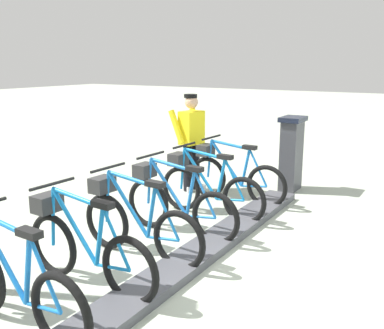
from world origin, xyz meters
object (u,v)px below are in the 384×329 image
bike_docked_4 (83,246)px  bike_docked_5 (11,280)px  bike_docked_3 (135,221)px  worker_near_rack (191,139)px  bike_docked_0 (232,175)px  bike_docked_2 (175,202)px  bike_docked_1 (207,187)px  payment_kiosk (291,152)px

bike_docked_4 → bike_docked_5: size_ratio=1.00×
bike_docked_3 → worker_near_rack: (0.88, -2.64, 0.48)m
bike_docked_0 → bike_docked_2: size_ratio=1.00×
bike_docked_3 → worker_near_rack: 2.83m
bike_docked_4 → bike_docked_1: bearing=-90.0°
bike_docked_2 → bike_docked_3: bearing=90.0°
bike_docked_4 → bike_docked_0: bearing=-90.0°
bike_docked_1 → payment_kiosk: bearing=-106.4°
bike_docked_0 → bike_docked_4: size_ratio=1.00×
bike_docked_1 → bike_docked_4: 2.45m
bike_docked_1 → worker_near_rack: 1.42m
bike_docked_2 → bike_docked_4: bearing=90.0°
payment_kiosk → bike_docked_3: 3.63m
bike_docked_5 → payment_kiosk: bearing=-96.3°
bike_docked_1 → bike_docked_0: bearing=-90.0°
bike_docked_4 → worker_near_rack: 3.60m
bike_docked_2 → payment_kiosk: bearing=-101.7°
bike_docked_0 → bike_docked_2: (0.00, 1.64, 0.00)m
bike_docked_3 → bike_docked_5: 1.64m
payment_kiosk → bike_docked_4: payment_kiosk is taller
payment_kiosk → bike_docked_1: size_ratio=0.74×
worker_near_rack → bike_docked_1: bearing=131.1°
bike_docked_3 → bike_docked_1: bearing=-90.0°
bike_docked_5 → bike_docked_4: bearing=-90.0°
bike_docked_2 → bike_docked_5: 2.45m
bike_docked_4 → bike_docked_5: 0.82m
bike_docked_0 → worker_near_rack: bearing=-12.2°
bike_docked_1 → bike_docked_2: same height
bike_docked_5 → worker_near_rack: size_ratio=1.04×
bike_docked_5 → worker_near_rack: 4.39m
bike_docked_1 → bike_docked_2: (0.00, 0.82, 0.00)m
worker_near_rack → bike_docked_0: bearing=167.8°
bike_docked_0 → bike_docked_1: bearing=90.0°
bike_docked_3 → bike_docked_5: bearing=90.0°
bike_docked_2 → bike_docked_4: 1.64m
bike_docked_0 → bike_docked_2: 1.64m
payment_kiosk → worker_near_rack: size_ratio=0.77×
payment_kiosk → worker_near_rack: worker_near_rack is taller
bike_docked_0 → worker_near_rack: size_ratio=1.04×
bike_docked_0 → bike_docked_3: size_ratio=1.00×
bike_docked_3 → payment_kiosk: bearing=-99.1°
bike_docked_1 → bike_docked_5: 3.27m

